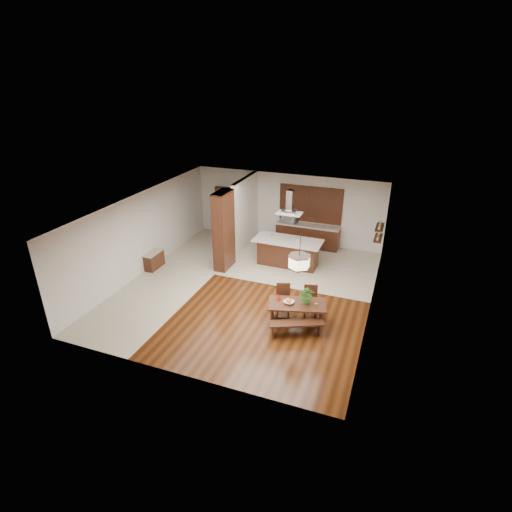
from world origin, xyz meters
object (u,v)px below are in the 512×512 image
at_px(foliage_plant, 307,295).
at_px(kitchen_island, 288,252).
at_px(dining_bench, 297,329).
at_px(range_hood, 290,202).
at_px(microwave, 290,219).
at_px(dining_table, 297,309).
at_px(island_cup, 298,241).
at_px(dining_chair_right, 310,301).
at_px(hallway_console, 154,260).
at_px(pendant_lantern, 300,253).
at_px(dining_chair_left, 283,300).
at_px(fruit_bowl, 289,302).

bearing_deg(foliage_plant, kitchen_island, 114.43).
distance_m(dining_bench, range_hood, 4.99).
bearing_deg(microwave, dining_table, -59.38).
bearing_deg(island_cup, kitchen_island, 166.02).
height_order(dining_chair_right, microwave, microwave).
distance_m(hallway_console, pendant_lantern, 6.41).
relative_size(range_hood, island_cup, 8.02).
bearing_deg(range_hood, dining_bench, -70.24).
relative_size(dining_chair_left, dining_chair_right, 1.02).
height_order(hallway_console, dining_chair_left, dining_chair_left).
distance_m(foliage_plant, kitchen_island, 3.86).
bearing_deg(dining_table, pendant_lantern, 0.00).
height_order(hallway_console, island_cup, island_cup).
bearing_deg(kitchen_island, dining_chair_left, -74.95).
relative_size(dining_table, pendant_lantern, 1.36).
height_order(kitchen_island, range_hood, range_hood).
bearing_deg(range_hood, foliage_plant, -65.60).
relative_size(dining_chair_left, pendant_lantern, 0.72).
height_order(dining_bench, range_hood, range_hood).
xyz_separation_m(hallway_console, dining_chair_right, (6.15, -1.03, 0.15)).
distance_m(hallway_console, range_hood, 5.42).
bearing_deg(dining_chair_left, pendant_lantern, -53.51).
xyz_separation_m(pendant_lantern, kitchen_island, (-1.35, 3.62, -1.71)).
xyz_separation_m(dining_table, range_hood, (-1.35, 3.63, 1.97)).
xyz_separation_m(fruit_bowl, microwave, (-1.65, 5.69, 0.41)).
height_order(dining_table, dining_bench, dining_table).
bearing_deg(foliage_plant, pendant_lantern, -152.55).
bearing_deg(island_cup, dining_bench, -74.83).
xyz_separation_m(hallway_console, microwave, (4.02, 3.99, 0.80)).
xyz_separation_m(dining_chair_right, microwave, (-2.14, 5.02, 0.66)).
xyz_separation_m(dining_table, foliage_plant, (0.24, 0.13, 0.45)).
relative_size(dining_table, fruit_bowl, 6.08).
height_order(foliage_plant, microwave, microwave).
relative_size(dining_chair_left, foliage_plant, 1.76).
relative_size(dining_table, foliage_plant, 3.33).
distance_m(dining_bench, dining_chair_left, 1.18).
relative_size(dining_bench, microwave, 2.50).
bearing_deg(hallway_console, range_hood, 23.81).
height_order(dining_bench, kitchen_island, kitchen_island).
bearing_deg(dining_bench, foliage_plant, 83.14).
distance_m(fruit_bowl, kitchen_island, 3.87).
bearing_deg(dining_chair_left, fruit_bowl, -74.52).
bearing_deg(microwave, pendant_lantern, -59.38).
xyz_separation_m(hallway_console, dining_bench, (6.06, -2.18, -0.10)).
xyz_separation_m(dining_chair_right, fruit_bowl, (-0.48, -0.66, 0.25)).
bearing_deg(dining_bench, dining_chair_right, 85.13).
height_order(foliage_plant, fruit_bowl, foliage_plant).
xyz_separation_m(pendant_lantern, foliage_plant, (0.24, 0.13, -1.30)).
height_order(kitchen_island, microwave, microwave).
distance_m(kitchen_island, island_cup, 0.68).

